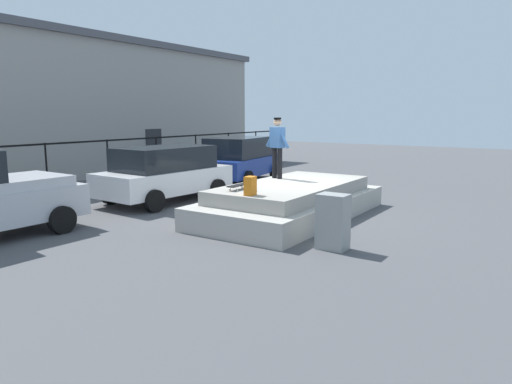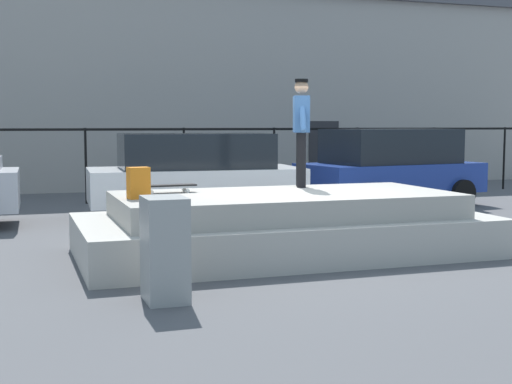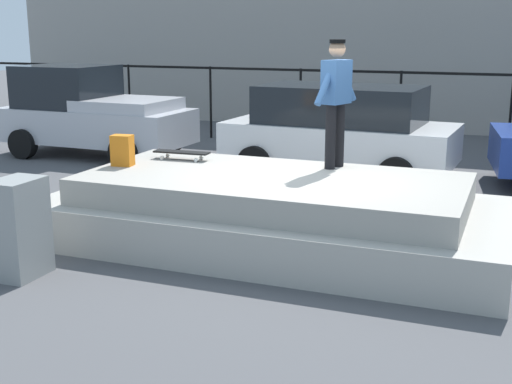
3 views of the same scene
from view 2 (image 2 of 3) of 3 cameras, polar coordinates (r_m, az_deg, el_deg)
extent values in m
plane|color=#4C4C4F|center=(10.78, 3.33, -4.71)|extent=(60.00, 60.00, 0.00)
cube|color=#ADA89E|center=(10.45, 2.32, -3.47)|extent=(5.94, 2.88, 0.56)
cube|color=#A09B91|center=(10.39, 2.33, -1.01)|extent=(4.87, 2.36, 0.34)
cylinder|color=black|center=(11.43, 3.59, 2.63)|extent=(0.14, 0.14, 0.87)
cylinder|color=black|center=(11.21, 3.68, 2.57)|extent=(0.14, 0.14, 0.87)
cube|color=#33598C|center=(11.31, 3.66, 6.26)|extent=(0.35, 0.46, 0.58)
cylinder|color=#33598C|center=(11.56, 3.56, 6.18)|extent=(0.22, 0.45, 0.55)
cylinder|color=#33598C|center=(11.05, 3.77, 6.21)|extent=(0.22, 0.45, 0.55)
sphere|color=tan|center=(11.32, 3.67, 8.42)|extent=(0.22, 0.22, 0.22)
cylinder|color=black|center=(11.33, 3.68, 8.93)|extent=(0.26, 0.26, 0.05)
cube|color=black|center=(10.45, -7.08, 0.53)|extent=(0.84, 0.24, 0.02)
cylinder|color=silver|center=(10.49, -8.63, 0.09)|extent=(0.06, 0.03, 0.06)
cylinder|color=silver|center=(10.30, -8.38, -0.01)|extent=(0.06, 0.03, 0.06)
cylinder|color=silver|center=(10.62, -5.81, 0.19)|extent=(0.06, 0.03, 0.06)
cylinder|color=silver|center=(10.43, -5.51, 0.10)|extent=(0.06, 0.03, 0.06)
cube|color=orange|center=(9.66, -9.43, 0.72)|extent=(0.30, 0.24, 0.43)
cube|color=white|center=(14.48, -4.89, 0.56)|extent=(4.36, 2.16, 0.70)
cube|color=black|center=(14.44, -4.91, 3.32)|extent=(3.07, 1.86, 0.70)
cylinder|color=black|center=(15.31, -10.44, -0.56)|extent=(0.65, 0.25, 0.64)
cylinder|color=black|center=(13.36, -9.66, -1.41)|extent=(0.65, 0.25, 0.64)
cylinder|color=black|center=(15.76, -0.83, -0.29)|extent=(0.65, 0.25, 0.64)
cylinder|color=black|center=(13.88, 1.25, -1.08)|extent=(0.65, 0.25, 0.64)
cube|color=navy|center=(16.83, 10.74, 1.15)|extent=(4.40, 2.54, 0.68)
cube|color=black|center=(16.79, 10.78, 3.65)|extent=(3.13, 2.13, 0.79)
cylinder|color=black|center=(16.94, 5.18, 0.09)|extent=(0.66, 0.31, 0.64)
cylinder|color=black|center=(15.28, 9.19, -0.54)|extent=(0.66, 0.31, 0.64)
cylinder|color=black|center=(18.44, 11.98, 0.43)|extent=(0.66, 0.31, 0.64)
cylinder|color=black|center=(16.93, 16.25, -0.11)|extent=(0.66, 0.31, 0.64)
cube|color=gray|center=(7.70, -7.34, -4.58)|extent=(0.44, 0.60, 1.13)
cylinder|color=black|center=(17.43, -13.51, 2.05)|extent=(0.06, 0.06, 1.82)
cylinder|color=black|center=(17.81, -5.80, 2.24)|extent=(0.06, 0.06, 1.82)
cylinder|color=black|center=(18.50, 1.47, 2.39)|extent=(0.06, 0.06, 1.82)
cylinder|color=black|center=(19.46, 8.11, 2.49)|extent=(0.06, 0.06, 1.82)
cylinder|color=black|center=(20.66, 14.06, 2.55)|extent=(0.06, 0.06, 1.82)
cylinder|color=black|center=(22.06, 19.31, 2.58)|extent=(0.06, 0.06, 1.82)
cube|color=black|center=(17.78, -5.83, 5.04)|extent=(24.00, 0.04, 0.06)
cube|color=gray|center=(24.07, -9.32, 7.77)|extent=(25.62, 6.90, 5.80)
cube|color=#4C4C51|center=(24.38, -9.43, 14.95)|extent=(26.13, 7.25, 0.30)
cube|color=#262628|center=(22.23, 5.45, 3.12)|extent=(1.00, 0.06, 2.00)
camera|label=1|loc=(8.01, -82.51, 6.58)|focal=33.10mm
camera|label=3|loc=(6.91, 58.26, 9.99)|focal=47.59mm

